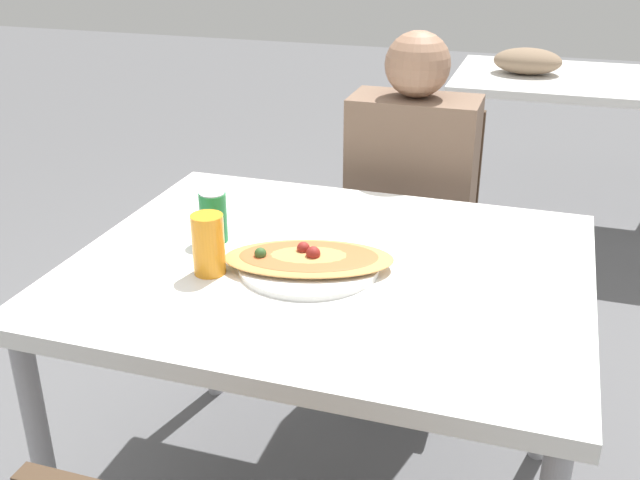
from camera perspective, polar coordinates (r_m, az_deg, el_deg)
dining_table at (r=1.75m, az=0.67°, el=-3.90°), size 1.17×0.96×0.76m
chair_far_seated at (r=2.53m, az=7.19°, el=0.60°), size 0.40×0.40×0.91m
person_seated at (r=2.36m, az=6.88°, el=3.62°), size 0.39×0.24×1.18m
pizza_main at (r=1.69m, az=-0.88°, el=-1.59°), size 0.42×0.32×0.06m
soda_can at (r=1.82m, az=-8.13°, el=1.75°), size 0.07×0.07×0.12m
drink_glass at (r=1.66m, az=-8.50°, el=-0.33°), size 0.07×0.07×0.14m
background_table at (r=3.83m, az=18.07°, el=10.92°), size 1.10×0.80×0.88m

